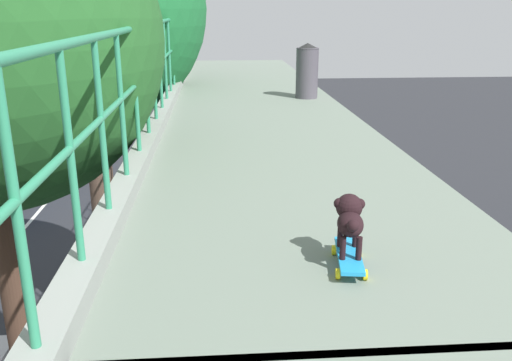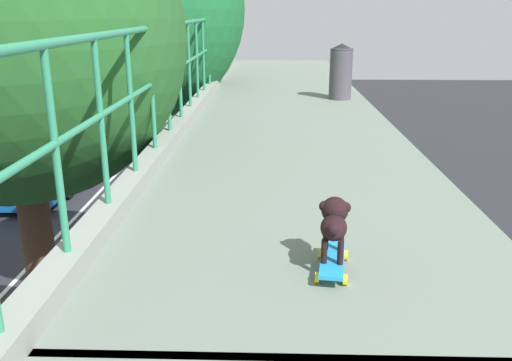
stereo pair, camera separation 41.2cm
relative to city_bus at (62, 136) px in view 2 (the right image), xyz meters
The scene contains 6 objects.
city_bus is the anchor object (origin of this frame).
roadside_tree_mid 19.72m from the city_bus, 69.12° to the right, with size 3.88×3.88×9.04m.
roadside_tree_far 15.31m from the city_bus, 61.81° to the right, with size 4.74×4.74×9.86m.
toy_skateboard 23.53m from the city_bus, 64.30° to the right, with size 0.23×0.51×0.09m.
small_dog 23.52m from the city_bus, 64.22° to the right, with size 0.20×0.38×0.34m.
litter_bin 18.62m from the city_bus, 53.07° to the right, with size 0.39×0.39×0.94m.
Camera 2 is at (0.94, -0.77, 7.56)m, focal length 37.41 mm.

